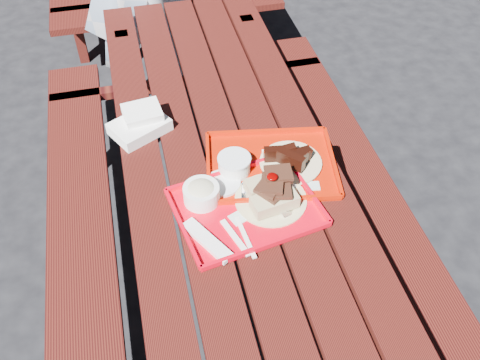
% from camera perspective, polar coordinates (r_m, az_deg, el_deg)
% --- Properties ---
extents(ground, '(60.00, 60.00, 0.00)m').
position_cam_1_polar(ground, '(2.46, -0.83, -10.82)').
color(ground, black).
rests_on(ground, ground).
extents(picnic_table_near, '(1.41, 2.40, 0.75)m').
position_cam_1_polar(picnic_table_near, '(2.01, -1.00, -2.12)').
color(picnic_table_near, '#43140C').
rests_on(picnic_table_near, ground).
extents(near_tray, '(0.49, 0.41, 0.14)m').
position_cam_1_polar(near_tray, '(1.72, 0.35, -2.06)').
color(near_tray, red).
rests_on(near_tray, picnic_table_near).
extents(far_tray, '(0.50, 0.42, 0.07)m').
position_cam_1_polar(far_tray, '(1.84, 3.11, 1.64)').
color(far_tray, '#B51703').
rests_on(far_tray, picnic_table_near).
extents(white_cloth, '(0.25, 0.22, 0.08)m').
position_cam_1_polar(white_cloth, '(2.02, -10.58, 6.01)').
color(white_cloth, white).
rests_on(white_cloth, picnic_table_near).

